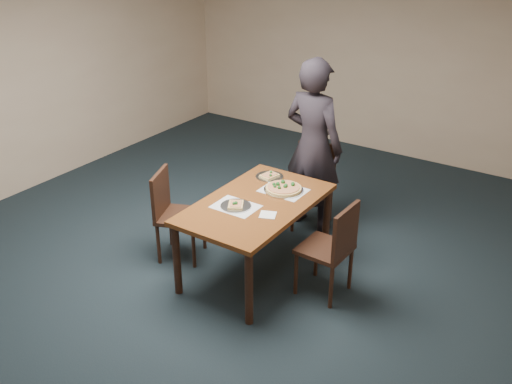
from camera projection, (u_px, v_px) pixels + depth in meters
The scene contains 13 objects.
ground at pixel (198, 275), 5.48m from camera, with size 8.00×8.00×0.00m, color black.
room_shell at pixel (189, 100), 4.72m from camera, with size 8.00×8.00×8.00m.
dining_table at pixel (256, 211), 5.27m from camera, with size 0.90×1.50×0.75m.
chair_far at pixel (314, 180), 6.20m from camera, with size 0.53×0.53×0.91m.
chair_left at pixel (172, 210), 5.59m from camera, with size 0.55×0.55×0.91m.
chair_right at pixel (333, 245), 4.99m from camera, with size 0.43×0.43×0.91m.
diner at pixel (313, 146), 5.98m from camera, with size 0.68×0.45×1.87m, color black.
placemat_main at pixel (284, 190), 5.44m from camera, with size 0.42×0.32×0.00m, color white.
placemat_near at pixel (236, 206), 5.14m from camera, with size 0.40×0.30×0.00m, color white.
pizza_pan at pixel (284, 188), 5.43m from camera, with size 0.38×0.38×0.07m.
slice_plate_near at pixel (236, 205), 5.13m from camera, with size 0.28×0.28×0.06m.
slice_plate_far at pixel (270, 176), 5.71m from camera, with size 0.28×0.28×0.05m.
napkin at pixel (268, 215), 4.99m from camera, with size 0.14×0.14×0.01m, color white.
Camera 1 is at (3.00, -3.50, 3.13)m, focal length 40.00 mm.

